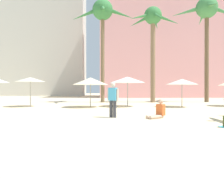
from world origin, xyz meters
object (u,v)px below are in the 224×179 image
(cafe_umbrella_3, at_px, (90,81))
(palm_tree_far_left, at_px, (103,16))
(cafe_umbrella_2, at_px, (30,80))
(person_far_left, at_px, (158,111))
(person_far_right, at_px, (113,98))
(cafe_umbrella_1, at_px, (182,82))
(palm_tree_center, at_px, (153,25))
(cafe_umbrella_4, at_px, (128,80))
(palm_tree_left, at_px, (207,14))

(cafe_umbrella_3, bearing_deg, palm_tree_far_left, 81.98)
(cafe_umbrella_2, height_order, person_far_left, cafe_umbrella_2)
(palm_tree_far_left, relative_size, person_far_right, 6.08)
(cafe_umbrella_2, height_order, person_far_right, cafe_umbrella_2)
(palm_tree_far_left, xyz_separation_m, cafe_umbrella_1, (6.04, -6.15, -6.82))
(person_far_right, bearing_deg, palm_tree_far_left, -145.56)
(palm_tree_far_left, relative_size, palm_tree_center, 1.08)
(cafe_umbrella_4, bearing_deg, cafe_umbrella_1, -9.83)
(palm_tree_far_left, bearing_deg, palm_tree_center, -2.08)
(palm_tree_far_left, bearing_deg, cafe_umbrella_1, -45.50)
(palm_tree_center, bearing_deg, palm_tree_left, 4.17)
(cafe_umbrella_2, relative_size, person_far_left, 2.31)
(palm_tree_center, relative_size, person_far_right, 5.64)
(palm_tree_center, xyz_separation_m, cafe_umbrella_4, (-3.05, -5.26, -5.65))
(palm_tree_far_left, relative_size, cafe_umbrella_2, 4.48)
(cafe_umbrella_4, bearing_deg, palm_tree_far_left, 110.11)
(palm_tree_far_left, relative_size, palm_tree_left, 0.96)
(palm_tree_center, height_order, cafe_umbrella_1, palm_tree_center)
(palm_tree_far_left, bearing_deg, person_far_left, -77.83)
(cafe_umbrella_1, xyz_separation_m, person_far_left, (-3.30, -6.56, -1.59))
(cafe_umbrella_3, bearing_deg, palm_tree_center, 45.12)
(cafe_umbrella_3, xyz_separation_m, person_far_left, (3.60, -6.60, -1.63))
(cafe_umbrella_4, bearing_deg, cafe_umbrella_2, 179.32)
(person_far_left, bearing_deg, cafe_umbrella_1, -153.69)
(palm_tree_far_left, distance_m, cafe_umbrella_1, 10.99)
(palm_tree_center, bearing_deg, person_far_left, -100.40)
(cafe_umbrella_1, distance_m, person_far_right, 8.37)
(palm_tree_center, relative_size, cafe_umbrella_3, 3.56)
(palm_tree_far_left, distance_m, person_far_left, 15.49)
(palm_tree_left, height_order, cafe_umbrella_1, palm_tree_left)
(palm_tree_left, distance_m, cafe_umbrella_3, 14.99)
(palm_tree_left, relative_size, person_far_left, 10.80)
(palm_tree_left, xyz_separation_m, cafe_umbrella_3, (-11.57, -6.34, -7.13))
(palm_tree_left, bearing_deg, palm_tree_far_left, -178.77)
(cafe_umbrella_2, height_order, cafe_umbrella_3, cafe_umbrella_2)
(person_far_left, bearing_deg, palm_tree_center, -137.39)
(cafe_umbrella_3, xyz_separation_m, person_far_right, (1.46, -6.33, -1.01))
(cafe_umbrella_2, bearing_deg, cafe_umbrella_1, -3.91)
(cafe_umbrella_3, bearing_deg, person_far_left, -61.37)
(cafe_umbrella_3, relative_size, person_far_right, 1.59)
(cafe_umbrella_4, relative_size, person_far_right, 1.63)
(palm_tree_left, height_order, person_far_right, palm_tree_left)
(palm_tree_center, relative_size, cafe_umbrella_2, 4.16)
(palm_tree_far_left, height_order, cafe_umbrella_3, palm_tree_far_left)
(cafe_umbrella_2, distance_m, cafe_umbrella_3, 4.74)
(palm_tree_left, height_order, cafe_umbrella_2, palm_tree_left)
(palm_tree_far_left, xyz_separation_m, person_far_left, (2.74, -12.71, -8.42))
(palm_tree_left, bearing_deg, person_far_right, -128.59)
(cafe_umbrella_3, distance_m, cafe_umbrella_4, 2.93)
(palm_tree_center, bearing_deg, palm_tree_far_left, 177.92)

